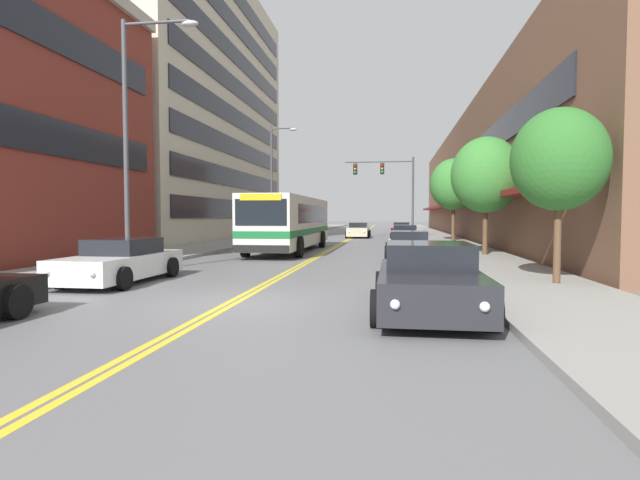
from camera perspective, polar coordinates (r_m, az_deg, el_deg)
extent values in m
plane|color=slate|center=(47.70, 4.04, 0.45)|extent=(240.00, 240.00, 0.00)
cube|color=gray|center=(48.78, -4.48, 0.59)|extent=(3.50, 106.00, 0.15)
cube|color=gray|center=(47.71, 12.75, 0.48)|extent=(3.50, 106.00, 0.15)
cube|color=yellow|center=(47.71, 3.92, 0.46)|extent=(0.14, 106.00, 0.01)
cube|color=yellow|center=(47.70, 4.16, 0.46)|extent=(0.14, 106.00, 0.01)
cube|color=black|center=(22.26, -27.19, 10.19)|extent=(0.08, 13.11, 1.40)
cube|color=black|center=(23.12, -27.42, 19.91)|extent=(0.08, 13.11, 1.40)
cube|color=beige|center=(45.86, -16.61, 14.34)|extent=(12.00, 29.19, 22.43)
cube|color=black|center=(42.75, -9.06, 3.50)|extent=(0.08, 26.86, 1.40)
cube|color=black|center=(42.85, -9.09, 6.83)|extent=(0.08, 26.86, 1.40)
cube|color=black|center=(43.10, -9.12, 10.14)|extent=(0.08, 26.86, 1.40)
cube|color=black|center=(43.49, -9.14, 13.39)|extent=(0.08, 26.86, 1.40)
cube|color=black|center=(44.02, -9.17, 16.58)|extent=(0.08, 26.86, 1.40)
cube|color=black|center=(44.68, -9.19, 19.69)|extent=(0.08, 26.86, 1.40)
cube|color=black|center=(45.47, -9.22, 22.69)|extent=(0.08, 26.86, 1.40)
cube|color=brown|center=(48.62, 19.93, 6.46)|extent=(8.00, 68.00, 10.38)
cube|color=maroon|center=(47.82, 14.52, 3.85)|extent=(1.10, 61.20, 0.24)
cube|color=black|center=(48.08, 15.18, 8.06)|extent=(0.08, 61.20, 1.40)
cube|color=silver|center=(27.32, -3.42, 2.14)|extent=(2.50, 12.28, 2.56)
cube|color=#196B33|center=(27.33, -3.42, 1.06)|extent=(2.52, 12.30, 0.32)
cube|color=black|center=(27.92, -3.17, 2.99)|extent=(2.53, 9.58, 0.92)
cube|color=black|center=(21.32, -6.80, 3.18)|extent=(2.25, 0.04, 1.13)
cube|color=yellow|center=(21.33, -6.81, 4.90)|extent=(1.80, 0.06, 0.28)
cube|color=black|center=(21.35, -6.79, -1.02)|extent=(2.45, 0.08, 0.32)
cylinder|color=black|center=(23.63, -8.52, -0.74)|extent=(0.30, 1.00, 1.00)
cylinder|color=black|center=(23.02, -2.41, -0.80)|extent=(0.30, 1.00, 1.00)
cylinder|color=black|center=(30.92, -4.47, 0.11)|extent=(0.30, 1.00, 1.00)
cylinder|color=black|center=(30.46, 0.23, 0.08)|extent=(0.30, 1.00, 1.00)
cube|color=#38383D|center=(38.04, -3.53, 0.58)|extent=(1.82, 4.71, 0.57)
cube|color=black|center=(38.21, -3.48, 1.31)|extent=(1.57, 2.07, 0.40)
cylinder|color=black|center=(36.82, -5.42, 0.30)|extent=(0.22, 0.70, 0.70)
cylinder|color=black|center=(36.43, -2.57, 0.28)|extent=(0.22, 0.70, 0.70)
cylinder|color=black|center=(39.67, -4.42, 0.48)|extent=(0.22, 0.70, 0.70)
cylinder|color=black|center=(39.30, -1.77, 0.47)|extent=(0.22, 0.70, 0.70)
sphere|color=silver|center=(35.86, -5.31, 0.48)|extent=(0.16, 0.16, 0.16)
sphere|color=silver|center=(35.58, -3.31, 0.47)|extent=(0.16, 0.16, 0.16)
cube|color=red|center=(40.48, -3.76, 0.75)|extent=(0.18, 0.04, 0.10)
cube|color=red|center=(40.23, -1.93, 0.74)|extent=(0.18, 0.04, 0.10)
cube|color=white|center=(15.63, -21.83, -2.72)|extent=(1.76, 4.64, 0.65)
cube|color=black|center=(15.75, -21.53, -0.66)|extent=(1.52, 2.04, 0.45)
cylinder|color=black|center=(14.94, -27.60, -3.79)|extent=(0.22, 0.62, 0.62)
cylinder|color=black|center=(13.96, -21.56, -4.11)|extent=(0.22, 0.62, 0.62)
cylinder|color=black|center=(17.33, -22.02, -2.81)|extent=(0.22, 0.62, 0.62)
cylinder|color=black|center=(16.50, -16.58, -2.99)|extent=(0.22, 0.62, 0.62)
sphere|color=silver|center=(14.03, -28.83, -3.34)|extent=(0.16, 0.16, 0.16)
sphere|color=silver|center=(13.32, -24.59, -3.55)|extent=(0.16, 0.16, 0.16)
cube|color=red|center=(17.96, -19.86, -1.89)|extent=(0.18, 0.04, 0.10)
cube|color=red|center=(17.40, -16.16, -1.98)|extent=(0.18, 0.04, 0.10)
cylinder|color=black|center=(10.97, -31.36, -6.07)|extent=(0.22, 0.66, 0.66)
cube|color=red|center=(11.82, -29.63, -4.59)|extent=(0.18, 0.04, 0.10)
cube|color=#232328|center=(10.19, 12.31, -5.23)|extent=(1.92, 4.58, 0.69)
cube|color=black|center=(10.31, 12.27, -1.75)|extent=(1.65, 2.01, 0.52)
cylinder|color=black|center=(8.80, 6.51, -7.76)|extent=(0.22, 0.66, 0.66)
cylinder|color=black|center=(8.96, 19.26, -7.71)|extent=(0.22, 0.66, 0.66)
cylinder|color=black|center=(11.60, 6.95, -5.20)|extent=(0.22, 0.66, 0.66)
cylinder|color=black|center=(11.72, 16.62, -5.22)|extent=(0.22, 0.66, 0.66)
sphere|color=silver|center=(7.88, 8.58, -7.30)|extent=(0.16, 0.16, 0.16)
sphere|color=silver|center=(8.00, 18.32, -7.26)|extent=(0.16, 0.16, 0.16)
cube|color=red|center=(12.44, 8.39, -3.59)|extent=(0.18, 0.04, 0.10)
cube|color=red|center=(12.52, 14.73, -3.61)|extent=(0.18, 0.04, 0.10)
cube|color=maroon|center=(52.01, 9.27, 1.14)|extent=(1.84, 4.00, 0.59)
cube|color=black|center=(52.15, 9.28, 1.74)|extent=(1.58, 1.76, 0.49)
cylinder|color=black|center=(50.76, 8.24, 0.94)|extent=(0.22, 0.65, 0.65)
cylinder|color=black|center=(50.79, 10.36, 0.92)|extent=(0.22, 0.65, 0.65)
cylinder|color=black|center=(53.24, 8.24, 1.03)|extent=(0.22, 0.65, 0.65)
cylinder|color=black|center=(53.27, 10.26, 1.01)|extent=(0.22, 0.65, 0.65)
sphere|color=silver|center=(49.98, 8.58, 1.12)|extent=(0.16, 0.16, 0.16)
sphere|color=silver|center=(50.00, 10.05, 1.11)|extent=(0.16, 0.16, 0.16)
cube|color=red|center=(54.01, 8.54, 1.24)|extent=(0.18, 0.04, 0.10)
cube|color=red|center=(54.03, 9.94, 1.23)|extent=(0.18, 0.04, 0.10)
cube|color=#B7B7BC|center=(22.91, 10.12, -0.89)|extent=(1.87, 4.60, 0.62)
cube|color=black|center=(23.07, 10.11, 0.46)|extent=(1.61, 2.02, 0.45)
cylinder|color=black|center=(21.49, 7.68, -1.54)|extent=(0.22, 0.66, 0.66)
cylinder|color=black|center=(21.55, 12.78, -1.57)|extent=(0.22, 0.66, 0.66)
cylinder|color=black|center=(24.33, 7.76, -1.04)|extent=(0.22, 0.66, 0.66)
cylinder|color=black|center=(24.39, 12.25, -1.06)|extent=(0.22, 0.66, 0.66)
sphere|color=silver|center=(20.58, 8.50, -1.20)|extent=(0.16, 0.16, 0.16)
sphere|color=silver|center=(20.63, 12.14, -1.22)|extent=(0.16, 0.16, 0.16)
cube|color=red|center=(25.20, 8.42, -0.47)|extent=(0.18, 0.04, 0.10)
cube|color=red|center=(25.24, 11.48, -0.49)|extent=(0.18, 0.04, 0.10)
cube|color=#19234C|center=(37.08, 9.67, 0.47)|extent=(1.87, 4.63, 0.58)
cube|color=black|center=(37.24, 9.67, 1.32)|extent=(1.61, 2.04, 0.50)
cylinder|color=black|center=(35.64, 8.18, 0.16)|extent=(0.22, 0.64, 0.64)
cylinder|color=black|center=(35.69, 11.26, 0.14)|extent=(0.22, 0.64, 0.64)
cylinder|color=black|center=(38.51, 8.19, 0.35)|extent=(0.22, 0.64, 0.64)
cylinder|color=black|center=(38.55, 11.04, 0.33)|extent=(0.22, 0.64, 0.64)
sphere|color=silver|center=(34.73, 8.68, 0.38)|extent=(0.16, 0.16, 0.16)
sphere|color=silver|center=(34.77, 10.84, 0.36)|extent=(0.16, 0.16, 0.16)
cube|color=red|center=(39.39, 8.60, 0.66)|extent=(0.18, 0.04, 0.10)
cube|color=red|center=(39.42, 10.57, 0.64)|extent=(0.18, 0.04, 0.10)
cube|color=beige|center=(44.09, 4.40, 0.97)|extent=(1.78, 4.28, 0.73)
cube|color=black|center=(44.25, 4.42, 1.72)|extent=(1.53, 1.88, 0.43)
cylinder|color=black|center=(42.85, 3.07, 0.62)|extent=(0.22, 0.64, 0.64)
cylinder|color=black|center=(42.73, 5.50, 0.61)|extent=(0.22, 0.64, 0.64)
cylinder|color=black|center=(45.49, 3.37, 0.75)|extent=(0.22, 0.64, 0.64)
cylinder|color=black|center=(45.37, 5.66, 0.73)|extent=(0.22, 0.64, 0.64)
sphere|color=silver|center=(41.99, 3.36, 0.93)|extent=(0.16, 0.16, 0.16)
sphere|color=silver|center=(41.90, 5.05, 0.92)|extent=(0.16, 0.16, 0.16)
cube|color=red|center=(46.28, 3.79, 1.10)|extent=(0.18, 0.04, 0.10)
cube|color=red|center=(46.20, 5.38, 1.09)|extent=(0.18, 0.04, 0.10)
cylinder|color=#47474C|center=(42.68, 10.56, 4.74)|extent=(0.18, 0.18, 6.85)
cylinder|color=#47474C|center=(42.88, 6.75, 8.88)|extent=(5.70, 0.11, 0.11)
cube|color=black|center=(42.82, 7.13, 8.08)|extent=(0.34, 0.26, 0.92)
sphere|color=red|center=(42.68, 7.12, 8.46)|extent=(0.18, 0.18, 0.18)
sphere|color=yellow|center=(42.66, 7.12, 8.10)|extent=(0.18, 0.18, 0.18)
sphere|color=green|center=(42.63, 7.12, 7.73)|extent=(0.18, 0.18, 0.18)
cylinder|color=black|center=(42.87, 7.13, 8.78)|extent=(0.02, 0.02, 0.14)
cube|color=black|center=(42.92, 4.05, 8.08)|extent=(0.34, 0.26, 0.92)
sphere|color=red|center=(42.79, 4.04, 8.46)|extent=(0.18, 0.18, 0.18)
sphere|color=yellow|center=(42.77, 4.04, 8.10)|extent=(0.18, 0.18, 0.18)
sphere|color=green|center=(42.74, 4.04, 7.73)|extent=(0.18, 0.18, 0.18)
cylinder|color=black|center=(42.98, 4.05, 8.78)|extent=(0.02, 0.02, 0.14)
cylinder|color=#47474C|center=(18.11, -21.31, 9.76)|extent=(0.16, 0.16, 8.40)
cylinder|color=#47474C|center=(18.53, -18.19, 22.54)|extent=(2.31, 0.10, 0.10)
ellipsoid|color=#B2B2B7|center=(18.05, -14.62, 22.81)|extent=(0.56, 0.28, 0.20)
cylinder|color=#47474C|center=(37.03, -5.56, 6.32)|extent=(0.16, 0.16, 8.46)
cylinder|color=#47474C|center=(37.32, -4.34, 12.61)|extent=(1.64, 0.10, 0.10)
ellipsoid|color=#B2B2B7|center=(37.13, -3.07, 12.50)|extent=(0.56, 0.28, 0.20)
cylinder|color=brown|center=(14.63, 25.49, -0.14)|extent=(0.19, 0.19, 2.23)
ellipsoid|color=#2D6B28|center=(14.69, 25.67, 8.29)|extent=(2.45, 2.45, 2.70)
cylinder|color=brown|center=(24.26, 18.35, 1.16)|extent=(0.23, 0.23, 2.32)
ellipsoid|color=#387F33|center=(24.32, 18.44, 7.07)|extent=(3.16, 3.16, 3.48)
cylinder|color=brown|center=(37.10, 14.97, 1.95)|extent=(0.23, 0.23, 2.62)
ellipsoid|color=#387F33|center=(37.17, 15.02, 6.17)|extent=(3.35, 3.35, 3.68)
cylinder|color=yellow|center=(19.46, 15.41, -1.65)|extent=(0.22, 0.22, 0.64)
sphere|color=yellow|center=(19.43, 15.42, -0.56)|extent=(0.20, 0.20, 0.20)
cylinder|color=yellow|center=(19.43, 14.97, -1.44)|extent=(0.08, 0.10, 0.10)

